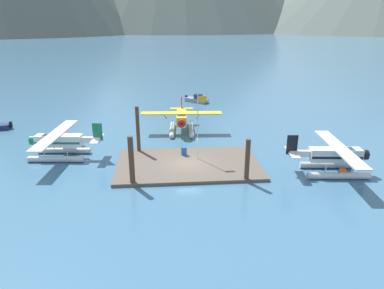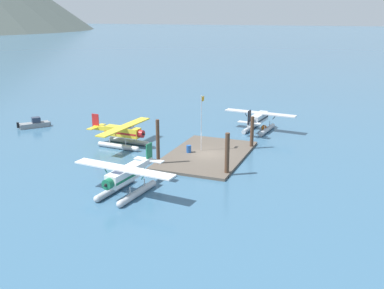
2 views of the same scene
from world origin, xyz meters
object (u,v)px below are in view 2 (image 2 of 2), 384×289
(fuel_drum, at_px, (189,149))
(seaplane_silver_stbd_aft, at_px, (259,120))
(boat_grey_open_north, at_px, (35,124))
(seaplane_white_port_fwd, at_px, (126,178))
(flagpole, at_px, (202,117))
(seaplane_yellow_bow_centre, at_px, (123,134))
(mooring_buoy, at_px, (264,128))

(fuel_drum, distance_m, seaplane_silver_stbd_aft, 15.01)
(seaplane_silver_stbd_aft, relative_size, boat_grey_open_north, 2.50)
(seaplane_white_port_fwd, bearing_deg, boat_grey_open_north, 55.75)
(flagpole, bearing_deg, seaplane_silver_stbd_aft, -18.50)
(seaplane_yellow_bow_centre, relative_size, boat_grey_open_north, 2.50)
(mooring_buoy, relative_size, seaplane_silver_stbd_aft, 0.08)
(mooring_buoy, bearing_deg, seaplane_white_port_fwd, 165.76)
(flagpole, xyz_separation_m, fuel_drum, (-1.45, 1.09, -3.70))
(flagpole, relative_size, fuel_drum, 7.66)
(seaplane_silver_stbd_aft, height_order, seaplane_yellow_bow_centre, same)
(flagpole, xyz_separation_m, mooring_buoy, (13.14, -4.86, -4.03))
(fuel_drum, height_order, seaplane_yellow_bow_centre, seaplane_yellow_bow_centre)
(seaplane_silver_stbd_aft, bearing_deg, flagpole, 161.50)
(seaplane_white_port_fwd, bearing_deg, seaplane_yellow_bow_centre, 30.81)
(fuel_drum, bearing_deg, flagpole, -36.85)
(flagpole, relative_size, seaplane_silver_stbd_aft, 0.64)
(mooring_buoy, bearing_deg, seaplane_silver_stbd_aft, 131.21)
(fuel_drum, xyz_separation_m, seaplane_yellow_bow_centre, (0.26, 9.09, 0.84))
(seaplane_white_port_fwd, xyz_separation_m, seaplane_yellow_bow_centre, (13.41, 8.00, 0.00))
(seaplane_silver_stbd_aft, bearing_deg, fuel_drum, 159.32)
(flagpole, relative_size, mooring_buoy, 8.24)
(boat_grey_open_north, bearing_deg, flagpole, -95.36)
(fuel_drum, relative_size, boat_grey_open_north, 0.21)
(seaplane_silver_stbd_aft, xyz_separation_m, seaplane_yellow_bow_centre, (-13.76, 14.39, 0.00))
(mooring_buoy, distance_m, seaplane_silver_stbd_aft, 1.46)
(seaplane_white_port_fwd, bearing_deg, fuel_drum, -4.75)
(flagpole, height_order, boat_grey_open_north, flagpole)
(seaplane_white_port_fwd, relative_size, seaplane_silver_stbd_aft, 1.00)
(seaplane_silver_stbd_aft, distance_m, seaplane_yellow_bow_centre, 19.91)
(seaplane_silver_stbd_aft, distance_m, boat_grey_open_north, 33.18)
(mooring_buoy, xyz_separation_m, boat_grey_open_north, (-10.57, 32.27, 0.08))
(fuel_drum, bearing_deg, seaplane_silver_stbd_aft, -20.68)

